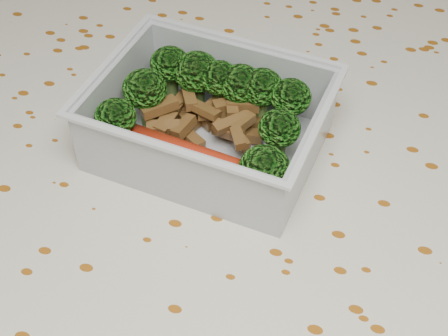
# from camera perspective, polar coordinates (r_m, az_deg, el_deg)

# --- Properties ---
(dining_table) EXTENTS (1.40, 0.90, 0.75)m
(dining_table) POSITION_cam_1_polar(r_m,az_deg,el_deg) (0.52, 0.35, -9.37)
(dining_table) COLOR brown
(dining_table) RESTS_ON ground
(tablecloth) EXTENTS (1.46, 0.96, 0.19)m
(tablecloth) POSITION_cam_1_polar(r_m,az_deg,el_deg) (0.48, 0.38, -6.05)
(tablecloth) COLOR beige
(tablecloth) RESTS_ON dining_table
(lunch_container) EXTENTS (0.18, 0.15, 0.06)m
(lunch_container) POSITION_cam_1_polar(r_m,az_deg,el_deg) (0.47, -1.32, 3.64)
(lunch_container) COLOR silver
(lunch_container) RESTS_ON tablecloth
(broccoli_florets) EXTENTS (0.15, 0.12, 0.05)m
(broccoli_florets) POSITION_cam_1_polar(r_m,az_deg,el_deg) (0.47, -0.64, 6.28)
(broccoli_florets) COLOR #608C3F
(broccoli_florets) RESTS_ON lunch_container
(meat_pile) EXTENTS (0.10, 0.06, 0.03)m
(meat_pile) POSITION_cam_1_polar(r_m,az_deg,el_deg) (0.48, -1.65, 4.62)
(meat_pile) COLOR brown
(meat_pile) RESTS_ON lunch_container
(sausage) EXTENTS (0.15, 0.04, 0.03)m
(sausage) POSITION_cam_1_polar(r_m,az_deg,el_deg) (0.45, -2.70, 0.50)
(sausage) COLOR #AF2611
(sausage) RESTS_ON lunch_container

